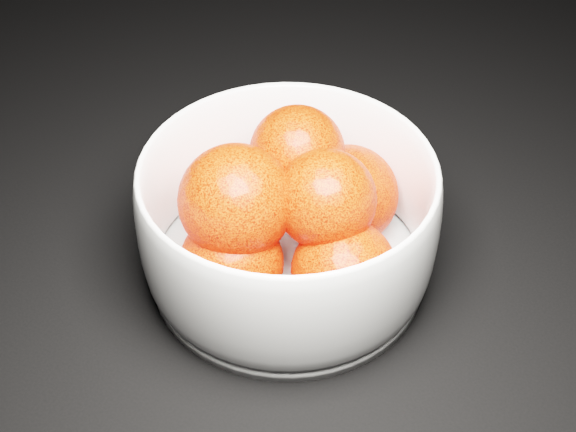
% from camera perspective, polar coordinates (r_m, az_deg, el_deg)
% --- Properties ---
extents(ground, '(3.00, 3.00, 0.00)m').
position_cam_1_polar(ground, '(0.81, 18.36, 3.80)').
color(ground, black).
rests_on(ground, ground).
extents(bowl, '(0.23, 0.23, 0.11)m').
position_cam_1_polar(bowl, '(0.62, 0.00, -0.39)').
color(bowl, white).
rests_on(bowl, ground).
extents(orange_pile, '(0.19, 0.19, 0.13)m').
position_cam_1_polar(orange_pile, '(0.61, 0.01, 0.41)').
color(orange_pile, '#FF270A').
rests_on(orange_pile, bowl).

